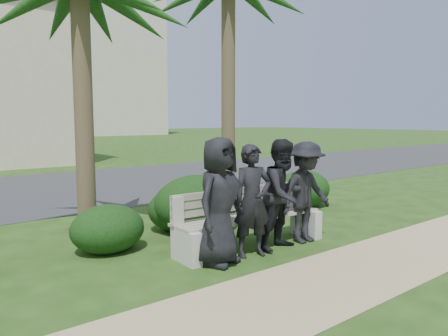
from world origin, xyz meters
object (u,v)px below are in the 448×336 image
at_px(man_b, 252,201).
at_px(man_d, 305,192).
at_px(park_bench, 250,222).
at_px(man_a, 219,201).
at_px(man_c, 283,194).

bearing_deg(man_b, man_d, 14.86).
relative_size(park_bench, man_a, 1.47).
relative_size(man_a, man_b, 1.07).
bearing_deg(man_a, man_d, -19.21).
relative_size(man_c, man_d, 1.03).
bearing_deg(man_c, park_bench, 127.22).
xyz_separation_m(man_c, man_d, (0.56, 0.03, -0.03)).
bearing_deg(man_b, park_bench, 66.58).
distance_m(park_bench, man_b, 0.61).
bearing_deg(man_c, man_b, 169.75).
distance_m(park_bench, man_c, 0.69).
bearing_deg(man_d, man_b, -178.78).
bearing_deg(park_bench, man_c, -42.26).
relative_size(man_a, man_d, 1.07).
bearing_deg(man_a, man_c, -20.74).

